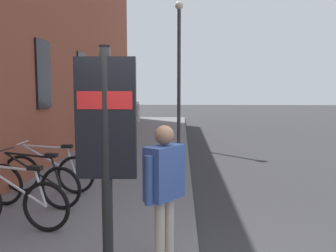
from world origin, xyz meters
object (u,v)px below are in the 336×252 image
(pedestrian_near_bus, at_px, (164,182))
(street_lamp, at_px, (179,60))
(bicycle_under_window, at_px, (32,185))
(bicycle_leaning_wall, at_px, (49,173))
(transit_info_sign, at_px, (106,135))
(bicycle_beside_lamp, at_px, (13,202))
(pedestrian_by_facade, at_px, (95,130))
(pedestrian_crossing_street, at_px, (130,115))

(pedestrian_near_bus, bearing_deg, street_lamp, -0.72)
(bicycle_under_window, height_order, street_lamp, street_lamp)
(bicycle_leaning_wall, xyz_separation_m, street_lamp, (6.07, -2.42, 2.47))
(bicycle_under_window, bearing_deg, transit_info_sign, -146.69)
(pedestrian_near_bus, relative_size, street_lamp, 0.34)
(bicycle_beside_lamp, height_order, bicycle_under_window, same)
(bicycle_leaning_wall, distance_m, transit_info_sign, 4.18)
(bicycle_under_window, distance_m, pedestrian_by_facade, 2.55)
(transit_info_sign, bearing_deg, pedestrian_near_bus, -35.04)
(pedestrian_by_facade, height_order, pedestrian_near_bus, pedestrian_by_facade)
(bicycle_under_window, relative_size, street_lamp, 0.37)
(bicycle_beside_lamp, xyz_separation_m, pedestrian_crossing_street, (7.05, -0.75, 0.67))
(pedestrian_by_facade, bearing_deg, bicycle_leaning_wall, 161.02)
(bicycle_beside_lamp, height_order, pedestrian_by_facade, pedestrian_by_facade)
(pedestrian_crossing_street, bearing_deg, transit_info_sign, -173.85)
(pedestrian_crossing_street, xyz_separation_m, street_lamp, (0.81, -1.56, 1.81))
(pedestrian_crossing_street, bearing_deg, pedestrian_by_facade, 175.12)
(bicycle_under_window, relative_size, transit_info_sign, 0.73)
(pedestrian_crossing_street, bearing_deg, bicycle_beside_lamp, 173.96)
(bicycle_beside_lamp, bearing_deg, bicycle_leaning_wall, 3.43)
(bicycle_beside_lamp, bearing_deg, street_lamp, -16.35)
(transit_info_sign, distance_m, pedestrian_near_bus, 1.06)
(bicycle_under_window, xyz_separation_m, pedestrian_crossing_street, (6.10, -0.84, 0.67))
(bicycle_leaning_wall, height_order, transit_info_sign, transit_info_sign)
(bicycle_under_window, xyz_separation_m, pedestrian_near_bus, (-2.02, -2.29, 0.59))
(pedestrian_crossing_street, distance_m, pedestrian_near_bus, 8.25)
(bicycle_under_window, distance_m, pedestrian_near_bus, 3.11)
(street_lamp, bearing_deg, bicycle_beside_lamp, 163.65)
(pedestrian_by_facade, bearing_deg, bicycle_under_window, 167.72)
(pedestrian_by_facade, relative_size, street_lamp, 0.35)
(street_lamp, bearing_deg, pedestrian_crossing_street, 117.55)
(pedestrian_by_facade, bearing_deg, transit_info_sign, -166.14)
(bicycle_beside_lamp, xyz_separation_m, street_lamp, (7.87, -2.31, 2.47))
(pedestrian_by_facade, xyz_separation_m, pedestrian_crossing_street, (3.69, -0.32, 0.04))
(pedestrian_crossing_street, bearing_deg, pedestrian_near_bus, -169.87)
(pedestrian_near_bus, height_order, street_lamp, street_lamp)
(pedestrian_near_bus, xyz_separation_m, street_lamp, (8.93, -0.11, 1.88))
(bicycle_beside_lamp, bearing_deg, bicycle_under_window, 5.66)
(bicycle_under_window, height_order, pedestrian_crossing_street, pedestrian_crossing_street)
(transit_info_sign, bearing_deg, street_lamp, -3.62)
(bicycle_leaning_wall, xyz_separation_m, pedestrian_near_bus, (-2.86, -2.30, 0.59))
(bicycle_beside_lamp, xyz_separation_m, bicycle_under_window, (0.95, 0.09, 0.00))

